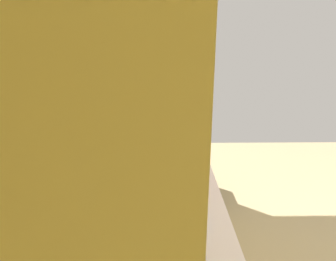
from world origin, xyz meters
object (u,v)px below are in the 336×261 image
at_px(microwave, 163,132).
at_px(kettle, 178,169).
at_px(bowl, 183,218).
at_px(oven_range, 167,156).

distance_m(microwave, kettle, 0.56).
bearing_deg(bowl, kettle, -0.00).
distance_m(bowl, kettle, 0.47).
bearing_deg(kettle, oven_range, 2.30).
distance_m(microwave, bowl, 1.02).
distance_m(oven_range, kettle, 1.53).
distance_m(oven_range, bowl, 1.96).
xyz_separation_m(bowl, kettle, (0.46, -0.00, 0.05)).
relative_size(oven_range, kettle, 5.47).
height_order(oven_range, microwave, microwave).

